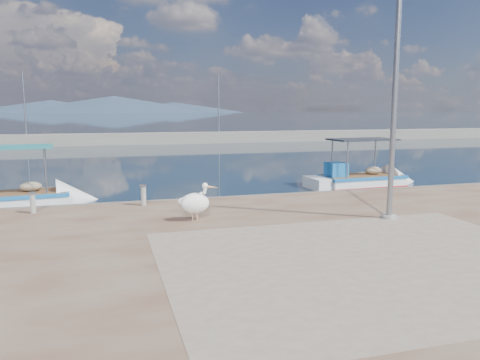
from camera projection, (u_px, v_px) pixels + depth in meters
name	position (u px, v px, depth m)	size (l,w,h in m)	color
ground	(279.00, 247.00, 12.70)	(1400.00, 1400.00, 0.00)	#162635
quay	(423.00, 344.00, 6.96)	(44.00, 22.00, 0.50)	brown
quay_patch	(373.00, 260.00, 10.05)	(9.00, 7.00, 0.01)	gray
breakwater	(147.00, 138.00, 50.59)	(120.00, 2.20, 7.50)	gray
mountains	(110.00, 105.00, 629.80)	(370.00, 280.00, 22.00)	#28384C
boat_left	(11.00, 202.00, 17.91)	(5.83, 2.42, 2.73)	white
boat_right	(360.00, 182.00, 22.78)	(5.71, 2.11, 2.71)	white
pelican	(195.00, 203.00, 13.58)	(1.17, 0.80, 1.12)	tan
lamp_post	(394.00, 106.00, 13.46)	(0.44, 0.96, 7.00)	gray
bollard_near	(143.00, 194.00, 15.74)	(0.23, 0.23, 0.71)	gray
bollard_far	(33.00, 202.00, 14.57)	(0.22, 0.22, 0.67)	gray
potted_plant	(201.00, 204.00, 14.96)	(0.40, 0.34, 0.44)	#33722D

